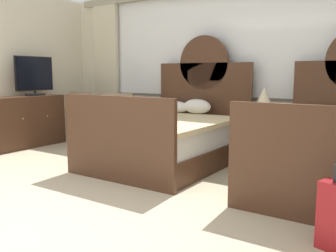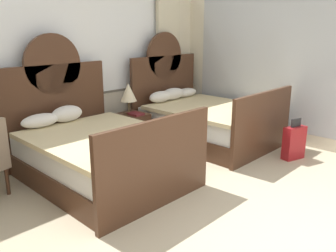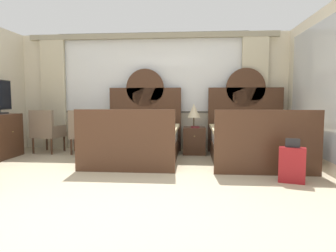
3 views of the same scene
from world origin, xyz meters
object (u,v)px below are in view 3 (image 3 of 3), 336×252
at_px(suitcase_on_floor, 292,165).
at_px(bed_near_window, 137,140).
at_px(table_lamp_on_nightstand, 194,111).
at_px(armchair_by_window_centre, 46,130).
at_px(nightstand_between_beds, 194,141).
at_px(armchair_by_window_left, 83,130).
at_px(bed_near_mirror, 253,141).
at_px(book_on_nightstand, 195,127).

bearing_deg(suitcase_on_floor, bed_near_window, 148.86).
bearing_deg(bed_near_window, table_lamp_on_nightstand, 32.20).
height_order(bed_near_window, table_lamp_on_nightstand, bed_near_window).
relative_size(bed_near_window, suitcase_on_floor, 3.43).
distance_m(armchair_by_window_centre, suitcase_on_floor, 5.05).
bearing_deg(nightstand_between_beds, table_lamp_on_nightstand, 115.39).
distance_m(nightstand_between_beds, suitcase_on_floor, 2.58).
bearing_deg(armchair_by_window_left, suitcase_on_floor, -28.01).
xyz_separation_m(armchair_by_window_centre, suitcase_on_floor, (4.63, -2.02, -0.25)).
height_order(bed_near_mirror, nightstand_between_beds, bed_near_mirror).
xyz_separation_m(bed_near_mirror, armchair_by_window_centre, (-4.38, 0.49, 0.12)).
relative_size(bed_near_window, book_on_nightstand, 8.35).
bearing_deg(armchair_by_window_centre, nightstand_between_beds, 2.96).
distance_m(table_lamp_on_nightstand, armchair_by_window_centre, 3.27).
height_order(book_on_nightstand, armchair_by_window_centre, armchair_by_window_centre).
height_order(table_lamp_on_nightstand, book_on_nightstand, table_lamp_on_nightstand).
xyz_separation_m(table_lamp_on_nightstand, armchair_by_window_left, (-2.40, -0.20, -0.43)).
relative_size(book_on_nightstand, suitcase_on_floor, 0.41).
height_order(book_on_nightstand, armchair_by_window_left, armchair_by_window_left).
distance_m(bed_near_mirror, armchair_by_window_centre, 4.40).
height_order(armchair_by_window_left, suitcase_on_floor, armchair_by_window_left).
bearing_deg(bed_near_mirror, table_lamp_on_nightstand, 148.72).
xyz_separation_m(bed_near_mirror, armchair_by_window_left, (-3.54, 0.49, 0.12)).
distance_m(bed_near_window, book_on_nightstand, 1.30).
bearing_deg(bed_near_mirror, armchair_by_window_centre, 173.56).
bearing_deg(bed_near_mirror, armchair_by_window_left, 172.05).
relative_size(bed_near_window, armchair_by_window_left, 2.29).
distance_m(bed_near_mirror, suitcase_on_floor, 1.55).
relative_size(book_on_nightstand, armchair_by_window_left, 0.27).
bearing_deg(bed_near_window, suitcase_on_floor, -31.14).
bearing_deg(book_on_nightstand, table_lamp_on_nightstand, 103.68).
relative_size(bed_near_mirror, armchair_by_window_left, 2.29).
height_order(table_lamp_on_nightstand, armchair_by_window_centre, table_lamp_on_nightstand).
relative_size(armchair_by_window_left, suitcase_on_floor, 1.50).
bearing_deg(table_lamp_on_nightstand, bed_near_window, -147.80).
xyz_separation_m(book_on_nightstand, armchair_by_window_left, (-2.43, -0.07, -0.09)).
relative_size(armchair_by_window_left, armchair_by_window_centre, 1.00).
relative_size(bed_near_mirror, book_on_nightstand, 8.35).
relative_size(armchair_by_window_centre, suitcase_on_floor, 1.50).
xyz_separation_m(bed_near_window, armchair_by_window_centre, (-2.12, 0.50, 0.13)).
height_order(nightstand_between_beds, suitcase_on_floor, suitcase_on_floor).
height_order(table_lamp_on_nightstand, armchair_by_window_left, table_lamp_on_nightstand).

